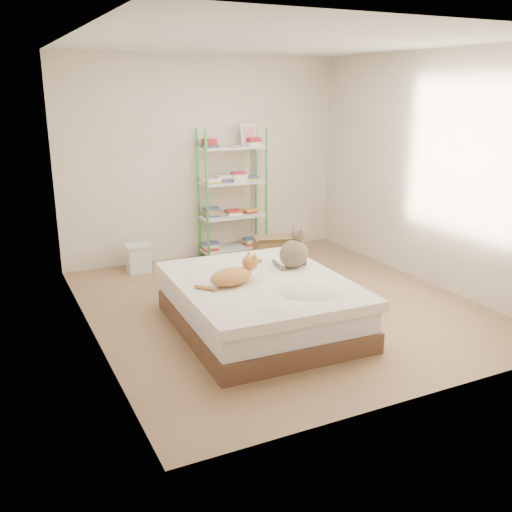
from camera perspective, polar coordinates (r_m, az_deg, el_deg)
room at (r=5.68m, az=2.51°, el=7.45°), size 3.81×4.21×2.61m
bed at (r=5.36m, az=0.45°, el=-4.84°), size 1.58×1.94×0.48m
orange_cat at (r=5.11m, az=-2.49°, el=-1.84°), size 0.55×0.38×0.20m
grey_cat at (r=5.60m, az=3.82°, el=0.83°), size 0.44×0.41×0.40m
shelf_unit at (r=7.56m, az=-2.33°, el=6.14°), size 0.88×0.36×1.74m
cardboard_box at (r=7.34m, az=1.82°, el=0.54°), size 0.59×0.59×0.40m
white_bin at (r=7.18m, az=-11.67°, el=-0.18°), size 0.31×0.28×0.34m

